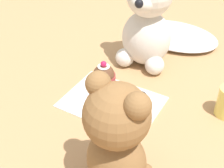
% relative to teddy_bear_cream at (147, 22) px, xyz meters
% --- Properties ---
extents(ground_plane, '(4.00, 4.00, 0.00)m').
position_rel_teddy_bear_cream_xyz_m(ground_plane, '(0.01, -0.20, -0.13)').
color(ground_plane, tan).
extents(knitted_placemat, '(0.23, 0.17, 0.01)m').
position_rel_teddy_bear_cream_xyz_m(knitted_placemat, '(0.01, -0.20, -0.12)').
color(knitted_placemat, silver).
rests_on(knitted_placemat, ground_plane).
extents(tulle_cloth, '(0.27, 0.19, 0.03)m').
position_rel_teddy_bear_cream_xyz_m(tulle_cloth, '(0.03, 0.17, -0.11)').
color(tulle_cloth, silver).
rests_on(tulle_cloth, ground_plane).
extents(teddy_bear_cream, '(0.14, 0.14, 0.27)m').
position_rel_teddy_bear_cream_xyz_m(teddy_bear_cream, '(0.00, 0.00, 0.00)').
color(teddy_bear_cream, silver).
rests_on(teddy_bear_cream, ground_plane).
extents(teddy_bear_tan, '(0.13, 0.13, 0.23)m').
position_rel_teddy_bear_cream_xyz_m(teddy_bear_tan, '(0.13, -0.39, -0.01)').
color(teddy_bear_tan, olive).
rests_on(teddy_bear_tan, ground_plane).
extents(cupcake_near_cream_bear, '(0.06, 0.06, 0.07)m').
position_rel_teddy_bear_cream_xyz_m(cupcake_near_cream_bear, '(-0.04, -0.16, -0.09)').
color(cupcake_near_cream_bear, '#993333').
rests_on(cupcake_near_cream_bear, knitted_placemat).
extents(saucer_plate, '(0.08, 0.08, 0.01)m').
position_rel_teddy_bear_cream_xyz_m(saucer_plate, '(0.07, -0.22, -0.12)').
color(saucer_plate, silver).
rests_on(saucer_plate, knitted_placemat).
extents(cupcake_near_tan_bear, '(0.05, 0.05, 0.07)m').
position_rel_teddy_bear_cream_xyz_m(cupcake_near_tan_bear, '(0.07, -0.22, -0.09)').
color(cupcake_near_tan_bear, '#993333').
rests_on(cupcake_near_tan_bear, saucer_plate).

